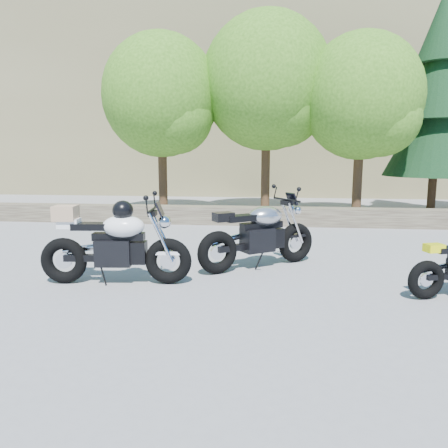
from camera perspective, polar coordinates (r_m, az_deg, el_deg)
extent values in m
plane|color=gray|center=(7.04, -2.56, -7.33)|extent=(90.00, 90.00, 0.00)
cube|color=#44392D|center=(12.33, 1.44, 1.11)|extent=(22.00, 0.55, 0.50)
cube|color=olive|center=(35.14, 10.07, 18.21)|extent=(80.00, 30.00, 15.00)
cylinder|color=#382314|center=(14.32, -8.02, 7.24)|extent=(0.28, 0.28, 3.02)
sphere|color=#326616|center=(14.42, -8.23, 16.28)|extent=(3.67, 3.67, 3.67)
sphere|color=#326616|center=(13.95, -6.44, 13.88)|extent=(2.38, 2.38, 2.38)
cylinder|color=#382314|center=(14.27, 5.45, 7.96)|extent=(0.28, 0.28, 3.36)
sphere|color=#326616|center=(14.43, 5.62, 18.01)|extent=(4.08, 4.08, 4.08)
sphere|color=#326616|center=(14.04, 7.66, 15.26)|extent=(2.64, 2.64, 2.64)
cylinder|color=#382314|center=(13.90, 17.08, 6.63)|extent=(0.28, 0.28, 2.91)
sphere|color=#326616|center=(13.98, 17.53, 15.60)|extent=(3.54, 3.54, 3.54)
sphere|color=#326616|center=(13.73, 19.74, 12.99)|extent=(2.29, 2.29, 2.29)
cylinder|color=#382314|center=(15.75, 25.59, 5.03)|extent=(0.26, 0.26, 2.16)
cone|color=black|center=(15.74, 26.06, 11.57)|extent=(3.17, 3.17, 3.24)
cone|color=black|center=(15.91, 26.49, 17.26)|extent=(2.45, 2.45, 2.88)
cone|color=black|center=(16.19, 26.89, 22.29)|extent=(1.58, 1.58, 2.30)
torus|color=black|center=(8.20, 9.33, -2.41)|extent=(0.70, 0.57, 0.73)
torus|color=black|center=(7.31, -0.87, -3.73)|extent=(0.70, 0.57, 0.73)
cylinder|color=silver|center=(8.20, 9.33, -2.41)|extent=(0.23, 0.18, 0.25)
cylinder|color=silver|center=(7.31, -0.87, -3.73)|extent=(0.23, 0.18, 0.25)
cube|color=black|center=(7.68, 4.39, -2.06)|extent=(0.65, 0.60, 0.41)
cube|color=black|center=(7.68, 4.92, -0.17)|extent=(0.76, 0.61, 0.11)
ellipsoid|color=#B2B2B7|center=(7.70, 5.43, 1.06)|extent=(0.79, 0.74, 0.35)
cube|color=black|center=(7.43, 2.23, 0.79)|extent=(0.61, 0.54, 0.10)
cube|color=black|center=(7.25, -0.09, 0.95)|extent=(0.39, 0.37, 0.15)
cylinder|color=black|center=(7.93, 8.19, 3.16)|extent=(0.47, 0.63, 0.04)
sphere|color=silver|center=(8.07, 9.19, 1.85)|extent=(0.21, 0.21, 0.21)
torus|color=black|center=(6.81, -7.28, -4.82)|extent=(0.74, 0.25, 0.72)
torus|color=black|center=(7.23, -20.17, -4.50)|extent=(0.74, 0.25, 0.72)
cylinder|color=silver|center=(6.81, -7.28, -4.82)|extent=(0.25, 0.07, 0.25)
cylinder|color=silver|center=(7.23, -20.17, -4.50)|extent=(0.25, 0.07, 0.25)
cube|color=black|center=(6.95, -14.14, -3.60)|extent=(0.57, 0.39, 0.41)
cube|color=black|center=(6.88, -13.59, -1.59)|extent=(0.80, 0.25, 0.11)
ellipsoid|color=white|center=(6.83, -13.00, -0.30)|extent=(0.69, 0.50, 0.34)
cube|color=black|center=(6.97, -16.96, -0.28)|extent=(0.59, 0.30, 0.10)
cube|color=white|center=(7.08, -19.59, 0.09)|extent=(0.34, 0.25, 0.15)
cylinder|color=black|center=(6.70, -9.33, 1.87)|extent=(0.11, 0.74, 0.04)
sphere|color=silver|center=(6.70, -7.77, 0.25)|extent=(0.20, 0.20, 0.20)
ellipsoid|color=black|center=(6.80, -13.08, 1.76)|extent=(0.35, 0.36, 0.30)
cube|color=tan|center=(7.07, -20.00, 1.36)|extent=(0.36, 0.32, 0.23)
torus|color=black|center=(6.70, 24.88, -6.63)|extent=(0.57, 0.31, 0.55)
cylinder|color=silver|center=(6.70, 24.88, -6.63)|extent=(0.19, 0.09, 0.19)
cube|color=#F5F00C|center=(6.65, 25.74, -2.83)|extent=(0.28, 0.24, 0.11)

